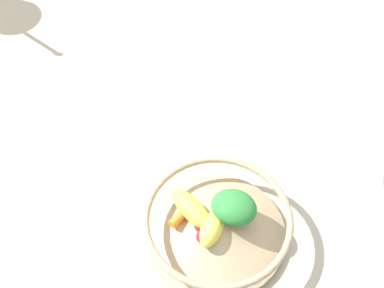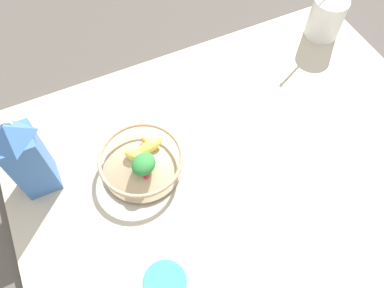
# 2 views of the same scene
# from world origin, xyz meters

# --- Properties ---
(ground_plane) EXTENTS (6.00, 6.00, 0.00)m
(ground_plane) POSITION_xyz_m (0.00, 0.00, 0.00)
(ground_plane) COLOR #4C4742
(countertop) EXTENTS (1.16, 1.16, 0.04)m
(countertop) POSITION_xyz_m (0.00, 0.00, 0.02)
(countertop) COLOR #B2A893
(countertop) RESTS_ON ground_plane
(fruit_bowl) EXTENTS (0.21, 0.21, 0.08)m
(fruit_bowl) POSITION_xyz_m (0.24, -0.24, 0.07)
(fruit_bowl) COLOR tan
(fruit_bowl) RESTS_ON countertop
(milk_carton) EXTENTS (0.08, 0.08, 0.24)m
(milk_carton) POSITION_xyz_m (0.48, -0.31, 0.16)
(milk_carton) COLOR #3D6BB2
(milk_carton) RESTS_ON countertop
(yogurt_tub) EXTENTS (0.11, 0.11, 0.26)m
(yogurt_tub) POSITION_xyz_m (-0.47, -0.46, 0.11)
(yogurt_tub) COLOR white
(yogurt_tub) RESTS_ON countertop
(drinking_cup) EXTENTS (0.08, 0.08, 0.13)m
(drinking_cup) POSITION_xyz_m (0.30, 0.07, 0.11)
(drinking_cup) COLOR #3893C6
(drinking_cup) RESTS_ON countertop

